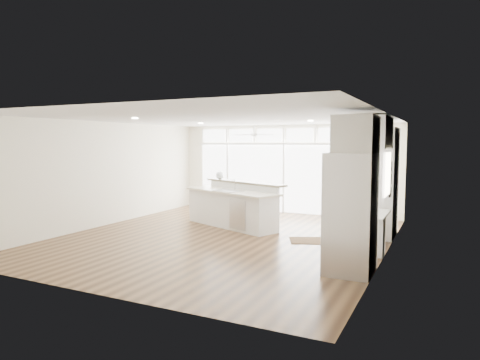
% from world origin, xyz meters
% --- Properties ---
extents(floor, '(7.00, 8.00, 0.02)m').
position_xyz_m(floor, '(0.00, 0.00, -0.01)').
color(floor, '#3D2512').
rests_on(floor, ground).
extents(ceiling, '(7.00, 8.00, 0.02)m').
position_xyz_m(ceiling, '(0.00, 0.00, 2.70)').
color(ceiling, silver).
rests_on(ceiling, wall_back).
extents(wall_back, '(7.00, 0.04, 2.70)m').
position_xyz_m(wall_back, '(0.00, 4.00, 1.35)').
color(wall_back, white).
rests_on(wall_back, floor).
extents(wall_front, '(7.00, 0.04, 2.70)m').
position_xyz_m(wall_front, '(0.00, -4.00, 1.35)').
color(wall_front, white).
rests_on(wall_front, floor).
extents(wall_left, '(0.04, 8.00, 2.70)m').
position_xyz_m(wall_left, '(-3.50, 0.00, 1.35)').
color(wall_left, white).
rests_on(wall_left, floor).
extents(wall_right, '(0.04, 8.00, 2.70)m').
position_xyz_m(wall_right, '(3.50, 0.00, 1.35)').
color(wall_right, white).
rests_on(wall_right, floor).
extents(glass_wall, '(5.80, 0.06, 2.08)m').
position_xyz_m(glass_wall, '(0.00, 3.94, 1.05)').
color(glass_wall, silver).
rests_on(glass_wall, wall_back).
extents(transom_row, '(5.90, 0.06, 0.40)m').
position_xyz_m(transom_row, '(0.00, 3.94, 2.38)').
color(transom_row, silver).
rests_on(transom_row, wall_back).
extents(desk_window, '(0.04, 0.85, 0.85)m').
position_xyz_m(desk_window, '(3.46, 0.30, 1.55)').
color(desk_window, white).
rests_on(desk_window, wall_right).
extents(ceiling_fan, '(1.16, 1.16, 0.32)m').
position_xyz_m(ceiling_fan, '(-0.50, 2.80, 2.48)').
color(ceiling_fan, white).
rests_on(ceiling_fan, ceiling).
extents(recessed_lights, '(3.40, 3.00, 0.02)m').
position_xyz_m(recessed_lights, '(0.00, 0.20, 2.68)').
color(recessed_lights, white).
rests_on(recessed_lights, ceiling).
extents(oven_cabinet, '(0.64, 1.20, 2.50)m').
position_xyz_m(oven_cabinet, '(3.17, 1.80, 1.25)').
color(oven_cabinet, white).
rests_on(oven_cabinet, floor).
extents(desk_nook, '(0.72, 1.30, 0.76)m').
position_xyz_m(desk_nook, '(3.13, 0.30, 0.38)').
color(desk_nook, white).
rests_on(desk_nook, floor).
extents(upper_cabinets, '(0.64, 1.30, 0.64)m').
position_xyz_m(upper_cabinets, '(3.17, 0.30, 2.35)').
color(upper_cabinets, white).
rests_on(upper_cabinets, wall_right).
extents(refrigerator, '(0.76, 0.90, 2.00)m').
position_xyz_m(refrigerator, '(3.11, -1.35, 1.00)').
color(refrigerator, silver).
rests_on(refrigerator, floor).
extents(fridge_cabinet, '(0.64, 0.90, 0.60)m').
position_xyz_m(fridge_cabinet, '(3.17, -1.35, 2.30)').
color(fridge_cabinet, white).
rests_on(fridge_cabinet, wall_right).
extents(framed_photos, '(0.06, 0.22, 0.80)m').
position_xyz_m(framed_photos, '(3.46, 0.92, 1.40)').
color(framed_photos, black).
rests_on(framed_photos, wall_right).
extents(kitchen_island, '(3.07, 2.08, 1.14)m').
position_xyz_m(kitchen_island, '(-0.46, 1.26, 0.57)').
color(kitchen_island, white).
rests_on(kitchen_island, floor).
extents(rug, '(1.13, 1.00, 0.01)m').
position_xyz_m(rug, '(1.88, 0.59, 0.01)').
color(rug, '#372211').
rests_on(rug, floor).
extents(office_chair, '(0.55, 0.52, 1.01)m').
position_xyz_m(office_chair, '(2.61, 0.87, 0.51)').
color(office_chair, black).
rests_on(office_chair, floor).
extents(fishbowl, '(0.26, 0.26, 0.22)m').
position_xyz_m(fishbowl, '(-1.19, 1.99, 1.25)').
color(fishbowl, silver).
rests_on(fishbowl, kitchen_island).
extents(monitor, '(0.11, 0.46, 0.38)m').
position_xyz_m(monitor, '(3.05, 0.30, 0.95)').
color(monitor, black).
rests_on(monitor, desk_nook).
extents(keyboard, '(0.13, 0.33, 0.02)m').
position_xyz_m(keyboard, '(2.88, 0.30, 0.77)').
color(keyboard, white).
rests_on(keyboard, desk_nook).
extents(potted_plant, '(0.31, 0.34, 0.25)m').
position_xyz_m(potted_plant, '(3.17, 1.80, 2.62)').
color(potted_plant, '#2A622A').
rests_on(potted_plant, oven_cabinet).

